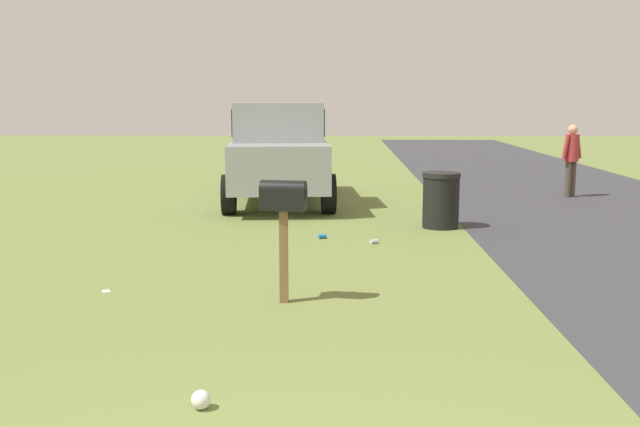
{
  "coord_description": "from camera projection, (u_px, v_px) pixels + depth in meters",
  "views": [
    {
      "loc": [
        -2.6,
        -0.13,
        2.18
      ],
      "look_at": [
        4.33,
        0.08,
        1.07
      ],
      "focal_mm": 40.72,
      "sensor_mm": 36.0,
      "label": 1
    }
  ],
  "objects": [
    {
      "name": "litter_can_near_hydrant",
      "position": [
        322.0,
        236.0,
        11.38
      ],
      "size": [
        0.11,
        0.14,
        0.07
      ],
      "primitive_type": "cylinder",
      "rotation": [
        0.0,
        1.57,
        1.96
      ],
      "color": "blue",
      "rests_on": "ground"
    },
    {
      "name": "pickup_truck",
      "position": [
        279.0,
        151.0,
        15.05
      ],
      "size": [
        4.95,
        2.49,
        2.09
      ],
      "rotation": [
        0.0,
        0.0,
        3.23
      ],
      "color": "#93999E",
      "rests_on": "ground"
    },
    {
      "name": "trash_bin",
      "position": [
        441.0,
        200.0,
        12.27
      ],
      "size": [
        0.64,
        0.64,
        0.94
      ],
      "color": "black",
      "rests_on": "ground"
    },
    {
      "name": "litter_can_midfield_a",
      "position": [
        374.0,
        241.0,
        10.98
      ],
      "size": [
        0.12,
        0.14,
        0.07
      ],
      "primitive_type": "cylinder",
      "rotation": [
        0.0,
        1.57,
        5.28
      ],
      "color": "silver",
      "rests_on": "ground"
    },
    {
      "name": "litter_wrapper_by_mailbox",
      "position": [
        106.0,
        291.0,
        8.27
      ],
      "size": [
        0.14,
        0.13,
        0.01
      ],
      "primitive_type": "cube",
      "rotation": [
        0.0,
        0.0,
        3.61
      ],
      "color": "silver",
      "rests_on": "ground"
    },
    {
      "name": "litter_bag_far_scatter",
      "position": [
        201.0,
        400.0,
        5.13
      ],
      "size": [
        0.14,
        0.14,
        0.14
      ],
      "primitive_type": "sphere",
      "color": "silver",
      "rests_on": "ground"
    },
    {
      "name": "pedestrian",
      "position": [
        572.0,
        156.0,
        16.03
      ],
      "size": [
        0.3,
        0.51,
        1.6
      ],
      "rotation": [
        0.0,
        0.0,
        0.57
      ],
      "color": "#4C4238",
      "rests_on": "ground"
    },
    {
      "name": "mailbox",
      "position": [
        283.0,
        205.0,
        7.67
      ],
      "size": [
        0.27,
        0.51,
        1.33
      ],
      "rotation": [
        0.0,
        0.0,
        -0.16
      ],
      "color": "brown",
      "rests_on": "ground"
    }
  ]
}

